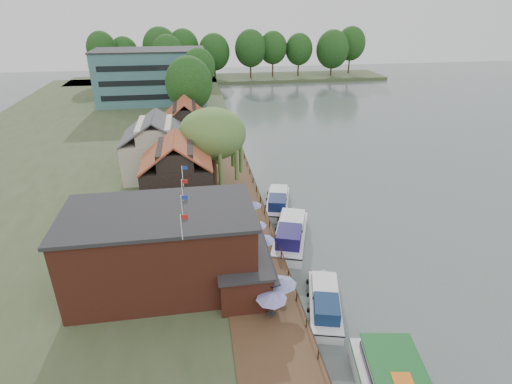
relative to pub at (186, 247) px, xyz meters
name	(u,v)px	position (x,y,z in m)	size (l,w,h in m)	color
ground	(337,269)	(14.00, 1.00, -4.65)	(260.00, 260.00, 0.00)	#515D5B
land_bank	(89,155)	(-16.00, 36.00, -4.15)	(50.00, 140.00, 1.00)	#384728
quay_deck	(242,216)	(6.00, 11.00, -3.60)	(6.00, 50.00, 0.10)	#47301E
quay_rail	(264,209)	(8.70, 11.50, -3.15)	(0.20, 49.00, 1.00)	black
pub	(186,247)	(0.00, 0.00, 0.00)	(20.00, 11.00, 7.30)	maroon
hotel_block	(151,76)	(-8.00, 71.00, 2.50)	(25.40, 12.40, 12.30)	#38666B
cottage_a	(177,173)	(-1.00, 15.00, 0.60)	(8.60, 7.60, 8.50)	black
cottage_b	(157,146)	(-4.00, 25.00, 0.60)	(9.60, 8.60, 8.50)	beige
cottage_c	(186,126)	(0.00, 34.00, 0.60)	(7.60, 7.60, 8.50)	black
willow	(213,149)	(3.50, 20.00, 1.56)	(8.60, 8.60, 10.43)	#476B2D
umbrella_0	(271,305)	(6.27, -5.56, -2.36)	(2.42, 2.42, 2.38)	#211B95
umbrella_1	(281,291)	(7.40, -3.98, -2.36)	(2.46, 2.46, 2.38)	navy
umbrella_2	(256,266)	(5.86, -0.34, -2.36)	(2.17, 2.17, 2.38)	#1A4C93
umbrella_3	(262,246)	(6.98, 2.60, -2.36)	(2.34, 2.34, 2.38)	#1B2095
umbrella_4	(256,231)	(6.81, 5.40, -2.36)	(2.17, 2.17, 2.38)	navy
umbrella_5	(253,211)	(7.13, 9.77, -2.36)	(1.99, 1.99, 2.38)	navy
cruiser_0	(325,299)	(11.07, -4.19, -3.58)	(2.91, 9.01, 2.15)	white
cruiser_1	(291,231)	(10.68, 6.39, -3.33)	(3.49, 10.77, 2.65)	white
cruiser_2	(278,200)	(10.95, 14.26, -3.53)	(3.02, 9.34, 2.24)	silver
swan	(374,370)	(12.54, -10.80, -4.43)	(0.44, 0.44, 0.44)	white
bank_tree_0	(190,97)	(0.88, 42.24, 3.39)	(8.10, 8.10, 14.08)	#143811
bank_tree_1	(191,92)	(1.16, 51.89, 2.28)	(6.74, 6.74, 11.87)	#143811
bank_tree_2	(200,81)	(3.07, 58.69, 3.20)	(6.81, 6.81, 13.70)	#143811
bank_tree_3	(178,74)	(-2.01, 78.32, 1.82)	(7.05, 7.05, 10.93)	#143811
bank_tree_4	(169,63)	(-4.44, 85.71, 3.58)	(8.23, 8.23, 14.46)	#143811
bank_tree_5	(177,64)	(-2.74, 96.32, 1.78)	(7.46, 7.46, 10.86)	#143811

